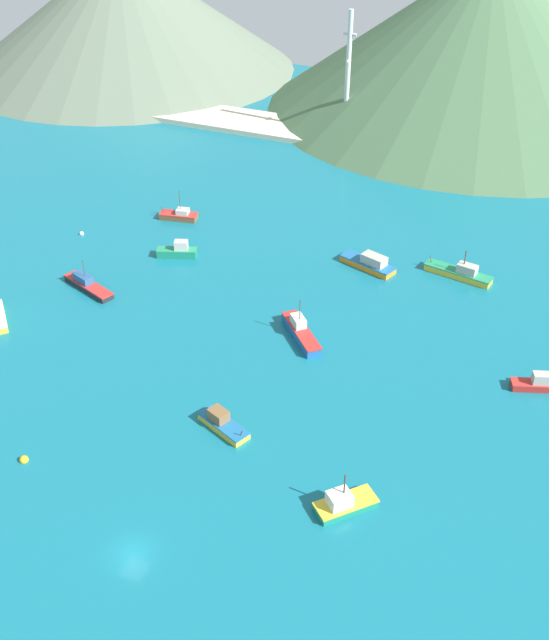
{
  "coord_description": "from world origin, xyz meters",
  "views": [
    {
      "loc": [
        32.92,
        -39.47,
        63.11
      ],
      "look_at": [
        -3.09,
        43.95,
        0.45
      ],
      "focal_mm": 41.88,
      "sensor_mm": 36.0,
      "label": 1
    }
  ],
  "objects_px": {
    "fishing_boat_12": "(222,423)",
    "radio_tower": "(348,75)",
    "fishing_boat_1": "(179,215)",
    "buoy_2": "(82,234)",
    "fishing_boat_8": "(460,272)",
    "fishing_boat_2": "(178,251)",
    "fishing_boat_11": "(301,332)",
    "buoy_1": "(24,460)",
    "fishing_boat_6": "(370,263)",
    "fishing_boat_3": "(87,285)",
    "fishing_boat_5": "(344,503)"
  },
  "relations": [
    {
      "from": "fishing_boat_8",
      "to": "radio_tower",
      "type": "bearing_deg",
      "value": 126.04
    },
    {
      "from": "fishing_boat_1",
      "to": "radio_tower",
      "type": "xyz_separation_m",
      "value": [
        14.68,
        51.22,
        13.57
      ]
    },
    {
      "from": "fishing_boat_3",
      "to": "fishing_boat_6",
      "type": "bearing_deg",
      "value": 31.48
    },
    {
      "from": "fishing_boat_2",
      "to": "radio_tower",
      "type": "height_order",
      "value": "radio_tower"
    },
    {
      "from": "fishing_boat_3",
      "to": "radio_tower",
      "type": "xyz_separation_m",
      "value": [
        16.07,
        78.29,
        13.56
      ]
    },
    {
      "from": "fishing_boat_1",
      "to": "fishing_boat_2",
      "type": "distance_m",
      "value": 14.02
    },
    {
      "from": "fishing_boat_12",
      "to": "fishing_boat_5",
      "type": "bearing_deg",
      "value": -19.31
    },
    {
      "from": "fishing_boat_1",
      "to": "fishing_boat_8",
      "type": "xyz_separation_m",
      "value": [
        52.03,
        -0.12,
        0.1
      ]
    },
    {
      "from": "fishing_boat_5",
      "to": "buoy_1",
      "type": "relative_size",
      "value": 6.56
    },
    {
      "from": "fishing_boat_5",
      "to": "fishing_boat_11",
      "type": "xyz_separation_m",
      "value": [
        -16.12,
        27.9,
        0.03
      ]
    },
    {
      "from": "fishing_boat_2",
      "to": "radio_tower",
      "type": "bearing_deg",
      "value": 82.81
    },
    {
      "from": "fishing_boat_6",
      "to": "radio_tower",
      "type": "height_order",
      "value": "radio_tower"
    },
    {
      "from": "fishing_boat_5",
      "to": "fishing_boat_6",
      "type": "relative_size",
      "value": 0.69
    },
    {
      "from": "fishing_boat_2",
      "to": "fishing_boat_8",
      "type": "bearing_deg",
      "value": 15.07
    },
    {
      "from": "fishing_boat_1",
      "to": "fishing_boat_6",
      "type": "bearing_deg",
      "value": -4.78
    },
    {
      "from": "fishing_boat_6",
      "to": "fishing_boat_1",
      "type": "bearing_deg",
      "value": 175.22
    },
    {
      "from": "fishing_boat_3",
      "to": "radio_tower",
      "type": "height_order",
      "value": "radio_tower"
    },
    {
      "from": "fishing_boat_12",
      "to": "radio_tower",
      "type": "height_order",
      "value": "radio_tower"
    },
    {
      "from": "fishing_boat_11",
      "to": "fishing_boat_12",
      "type": "xyz_separation_m",
      "value": [
        -1.75,
        -21.64,
        -0.12
      ]
    },
    {
      "from": "fishing_boat_2",
      "to": "buoy_2",
      "type": "height_order",
      "value": "fishing_boat_2"
    },
    {
      "from": "fishing_boat_2",
      "to": "fishing_boat_3",
      "type": "height_order",
      "value": "fishing_boat_3"
    },
    {
      "from": "fishing_boat_2",
      "to": "fishing_boat_12",
      "type": "xyz_separation_m",
      "value": [
        26.05,
        -35.09,
        -0.22
      ]
    },
    {
      "from": "fishing_boat_2",
      "to": "buoy_2",
      "type": "xyz_separation_m",
      "value": [
        -19.79,
        0.11,
        -0.89
      ]
    },
    {
      "from": "fishing_boat_3",
      "to": "fishing_boat_12",
      "type": "bearing_deg",
      "value": -30.84
    },
    {
      "from": "fishing_boat_1",
      "to": "buoy_1",
      "type": "xyz_separation_m",
      "value": [
        13.89,
        -61.67,
        -0.58
      ]
    },
    {
      "from": "fishing_boat_3",
      "to": "fishing_boat_5",
      "type": "relative_size",
      "value": 1.52
    },
    {
      "from": "buoy_2",
      "to": "fishing_boat_2",
      "type": "bearing_deg",
      "value": -0.31
    },
    {
      "from": "fishing_boat_8",
      "to": "buoy_2",
      "type": "distance_m",
      "value": 66.28
    },
    {
      "from": "buoy_1",
      "to": "radio_tower",
      "type": "bearing_deg",
      "value": 89.6
    },
    {
      "from": "fishing_boat_5",
      "to": "buoy_2",
      "type": "xyz_separation_m",
      "value": [
        -63.7,
        41.46,
        -0.76
      ]
    },
    {
      "from": "fishing_boat_2",
      "to": "buoy_1",
      "type": "bearing_deg",
      "value": -81.66
    },
    {
      "from": "fishing_boat_8",
      "to": "buoy_2",
      "type": "bearing_deg",
      "value": -169.47
    },
    {
      "from": "fishing_boat_12",
      "to": "fishing_boat_3",
      "type": "bearing_deg",
      "value": 149.16
    },
    {
      "from": "buoy_2",
      "to": "fishing_boat_5",
      "type": "bearing_deg",
      "value": -33.06
    },
    {
      "from": "fishing_boat_2",
      "to": "fishing_boat_3",
      "type": "xyz_separation_m",
      "value": [
        -8.05,
        -14.73,
        -0.26
      ]
    },
    {
      "from": "fishing_boat_8",
      "to": "radio_tower",
      "type": "height_order",
      "value": "radio_tower"
    },
    {
      "from": "fishing_boat_3",
      "to": "buoy_1",
      "type": "xyz_separation_m",
      "value": [
        15.28,
        -34.6,
        -0.59
      ]
    },
    {
      "from": "fishing_boat_1",
      "to": "buoy_2",
      "type": "height_order",
      "value": "fishing_boat_1"
    },
    {
      "from": "fishing_boat_8",
      "to": "fishing_boat_3",
      "type": "bearing_deg",
      "value": -153.22
    },
    {
      "from": "fishing_boat_1",
      "to": "buoy_1",
      "type": "bearing_deg",
      "value": -77.31
    },
    {
      "from": "fishing_boat_1",
      "to": "radio_tower",
      "type": "distance_m",
      "value": 54.98
    },
    {
      "from": "fishing_boat_6",
      "to": "buoy_2",
      "type": "bearing_deg",
      "value": -169.87
    },
    {
      "from": "fishing_boat_12",
      "to": "radio_tower",
      "type": "distance_m",
      "value": 101.19
    },
    {
      "from": "fishing_boat_11",
      "to": "buoy_2",
      "type": "distance_m",
      "value": 49.48
    },
    {
      "from": "fishing_boat_11",
      "to": "buoy_1",
      "type": "bearing_deg",
      "value": -119.81
    },
    {
      "from": "fishing_boat_11",
      "to": "buoy_1",
      "type": "height_order",
      "value": "fishing_boat_11"
    },
    {
      "from": "fishing_boat_2",
      "to": "fishing_boat_12",
      "type": "bearing_deg",
      "value": -53.41
    },
    {
      "from": "fishing_boat_11",
      "to": "fishing_boat_12",
      "type": "bearing_deg",
      "value": -94.61
    },
    {
      "from": "fishing_boat_6",
      "to": "radio_tower",
      "type": "bearing_deg",
      "value": 112.93
    },
    {
      "from": "fishing_boat_5",
      "to": "fishing_boat_1",
      "type": "bearing_deg",
      "value": 133.29
    }
  ]
}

